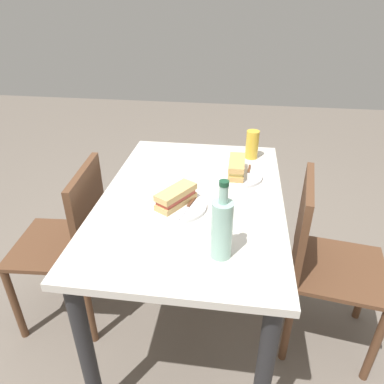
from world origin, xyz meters
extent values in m
plane|color=#6B6056|center=(0.00, 0.00, 0.00)|extent=(8.00, 8.00, 0.00)
cube|color=beige|center=(0.00, 0.00, 0.75)|extent=(1.14, 0.76, 0.03)
cylinder|color=#262628|center=(-0.51, -0.32, 0.37)|extent=(0.06, 0.06, 0.74)
cylinder|color=#262628|center=(0.51, -0.32, 0.37)|extent=(0.06, 0.06, 0.74)
cylinder|color=#262628|center=(-0.51, 0.32, 0.37)|extent=(0.06, 0.06, 0.74)
cylinder|color=#262628|center=(0.51, 0.32, 0.37)|extent=(0.06, 0.06, 0.74)
cube|color=brown|center=(0.00, 0.66, 0.45)|extent=(0.45, 0.45, 0.02)
cube|color=brown|center=(-0.03, 0.48, 0.66)|extent=(0.38, 0.09, 0.40)
cylinder|color=brown|center=(0.20, 0.81, 0.22)|extent=(0.04, 0.04, 0.44)
cylinder|color=brown|center=(-0.15, 0.86, 0.22)|extent=(0.04, 0.04, 0.44)
cylinder|color=brown|center=(0.15, 0.45, 0.22)|extent=(0.04, 0.04, 0.44)
cylinder|color=brown|center=(-0.20, 0.51, 0.22)|extent=(0.04, 0.04, 0.44)
cube|color=brown|center=(0.01, -0.66, 0.45)|extent=(0.43, 0.43, 0.02)
cube|color=brown|center=(0.00, -0.47, 0.66)|extent=(0.38, 0.06, 0.40)
cylinder|color=brown|center=(-0.16, -0.85, 0.22)|extent=(0.04, 0.04, 0.44)
cylinder|color=brown|center=(0.20, -0.83, 0.22)|extent=(0.04, 0.04, 0.44)
cylinder|color=brown|center=(-0.18, -0.49, 0.22)|extent=(0.04, 0.04, 0.44)
cylinder|color=brown|center=(0.18, -0.47, 0.22)|extent=(0.04, 0.04, 0.44)
cylinder|color=white|center=(-0.20, 0.18, 0.78)|extent=(0.24, 0.24, 0.01)
cube|color=tan|center=(-0.20, 0.18, 0.80)|extent=(0.18, 0.07, 0.02)
cube|color=#DBC66B|center=(-0.20, 0.18, 0.82)|extent=(0.17, 0.06, 0.02)
cube|color=tan|center=(-0.20, 0.18, 0.84)|extent=(0.18, 0.07, 0.02)
cube|color=silver|center=(-0.16, 0.23, 0.78)|extent=(0.10, 0.02, 0.00)
cube|color=#59331E|center=(-0.25, 0.24, 0.79)|extent=(0.08, 0.02, 0.01)
cylinder|color=white|center=(0.10, -0.05, 0.78)|extent=(0.24, 0.24, 0.01)
cube|color=tan|center=(0.10, -0.05, 0.80)|extent=(0.19, 0.15, 0.02)
cube|color=#B74C3D|center=(0.10, -0.05, 0.82)|extent=(0.17, 0.14, 0.02)
cube|color=tan|center=(0.10, -0.05, 0.84)|extent=(0.19, 0.15, 0.02)
cube|color=silver|center=(0.16, -0.01, 0.78)|extent=(0.10, 0.04, 0.00)
cube|color=#59331E|center=(0.08, 0.01, 0.79)|extent=(0.08, 0.03, 0.01)
cylinder|color=#99C6B7|center=(0.36, 0.14, 0.87)|extent=(0.07, 0.07, 0.20)
cylinder|color=#99C6B7|center=(0.36, 0.14, 1.00)|extent=(0.03, 0.03, 0.06)
cylinder|color=#19472D|center=(0.36, 0.14, 1.04)|extent=(0.03, 0.03, 0.02)
cylinder|color=gold|center=(-0.43, 0.25, 0.84)|extent=(0.06, 0.06, 0.14)
cube|color=white|center=(-0.21, -0.15, 0.77)|extent=(0.16, 0.16, 0.00)
camera|label=1|loc=(1.29, 0.18, 1.54)|focal=33.63mm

